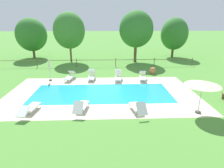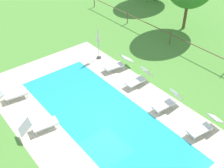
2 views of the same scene
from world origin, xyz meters
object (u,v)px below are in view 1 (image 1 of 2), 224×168
Objects in this scene: tree_east_mid at (31,35)px; tree_far_west at (136,29)px; sun_lounger_north_mid at (70,76)px; sun_lounger_north_end at (138,107)px; tree_west_mid at (69,31)px; sun_lounger_north_near_steps at (118,77)px; sun_lounger_north_far at (143,76)px; sun_lounger_south_near_corner at (91,76)px; patio_umbrella_open_foreground at (203,83)px; patio_umbrella_closed_row_west at (49,64)px; tree_centre at (174,34)px; sun_lounger_south_mid at (30,108)px; terracotta_urn_near_fence at (152,71)px; sun_lounger_south_end at (81,106)px.

tree_far_west is at bearing -13.05° from tree_east_mid.
sun_lounger_north_end is at bearing -52.08° from sun_lounger_north_mid.
tree_west_mid is at bearing -26.35° from tree_east_mid.
sun_lounger_north_far is at bearing 1.33° from sun_lounger_north_near_steps.
sun_lounger_north_near_steps is at bearing -6.76° from sun_lounger_south_near_corner.
sun_lounger_north_near_steps is at bearing 96.71° from sun_lounger_north_end.
tree_far_west is (-1.75, 14.97, 2.37)m from patio_umbrella_open_foreground.
tree_centre reaches higher than patio_umbrella_closed_row_west.
tree_east_mid is (-16.76, 18.45, 1.44)m from patio_umbrella_open_foreground.
patio_umbrella_closed_row_west is 0.37× the size of tree_west_mid.
sun_lounger_north_mid is at bearing 4.72° from patio_umbrella_closed_row_west.
tree_far_west is (7.60, 7.82, 3.99)m from sun_lounger_north_mid.
tree_east_mid reaches higher than sun_lounger_north_near_steps.
sun_lounger_south_mid is 0.97× the size of patio_umbrella_open_foreground.
sun_lounger_north_far is (2.41, 0.06, -0.03)m from sun_lounger_north_near_steps.
tree_east_mid is (-9.51, 11.38, 3.03)m from sun_lounger_south_near_corner.
terracotta_urn_near_fence is (3.87, 2.12, -0.03)m from sun_lounger_north_near_steps.
patio_umbrella_open_foreground is 0.38× the size of tree_east_mid.
patio_umbrella_closed_row_west reaches higher than sun_lounger_north_mid.
sun_lounger_south_mid is at bearing 178.29° from sun_lounger_north_end.
sun_lounger_north_near_steps reaches higher than sun_lounger_south_near_corner.
sun_lounger_north_mid is 1.05× the size of sun_lounger_north_end.
sun_lounger_north_far is 12.58m from tree_west_mid.
sun_lounger_north_far is 9.07m from patio_umbrella_closed_row_west.
sun_lounger_south_near_corner is at bearing -164.35° from terracotta_urn_near_fence.
sun_lounger_north_mid is at bearing 127.92° from sun_lounger_north_end.
tree_centre is at bearing 64.90° from sun_lounger_north_end.
sun_lounger_north_end is 20.19m from tree_centre.
sun_lounger_north_mid is (-4.69, 0.39, -0.03)m from sun_lounger_north_near_steps.
patio_umbrella_closed_row_west is at bearing -139.91° from tree_far_west.
patio_umbrella_closed_row_west reaches higher than sun_lounger_north_end.
sun_lounger_south_mid is (-3.45, -6.74, -0.04)m from sun_lounger_south_near_corner.
terracotta_urn_near_fence is 0.12× the size of tree_east_mid.
patio_umbrella_open_foreground reaches higher than sun_lounger_north_far.
sun_lounger_north_mid is 1.04× the size of sun_lounger_south_end.
tree_east_mid is (-5.53, 11.46, 1.77)m from patio_umbrella_closed_row_west.
sun_lounger_south_end reaches higher than sun_lounger_south_mid.
tree_far_west reaches higher than sun_lounger_south_near_corner.
sun_lounger_north_near_steps is 0.95× the size of sun_lounger_north_end.
sun_lounger_south_mid is at bearing -133.19° from sun_lounger_north_near_steps.
tree_west_mid is at bearing 146.38° from terracotta_urn_near_fence.
sun_lounger_north_near_steps is at bearing -2.01° from patio_umbrella_closed_row_west.
sun_lounger_north_end is at bearing -103.66° from sun_lounger_north_far.
tree_far_west reaches higher than tree_centre.
tree_far_west is 1.02× the size of tree_west_mid.
tree_centre is (8.46, 18.06, 3.12)m from sun_lounger_north_end.
patio_umbrella_closed_row_west is at bearing -144.70° from tree_centre.
sun_lounger_south_mid is at bearing -139.20° from terracotta_urn_near_fence.
sun_lounger_north_far is 0.94× the size of patio_umbrella_open_foreground.
tree_far_west reaches higher than sun_lounger_north_mid.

